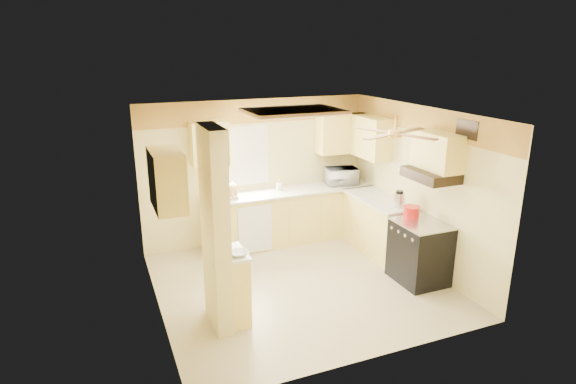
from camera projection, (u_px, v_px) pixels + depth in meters
name	position (u px, v px, depth m)	size (l,w,h in m)	color
floor	(300.00, 284.00, 7.05)	(4.00, 4.00, 0.00)	tan
ceiling	(301.00, 113.00, 6.32)	(4.00, 4.00, 0.00)	white
wall_back	(257.00, 172.00, 8.36)	(4.00, 4.00, 0.00)	#E0CE88
wall_front	(374.00, 257.00, 5.00)	(4.00, 4.00, 0.00)	#E0CE88
wall_left	(153.00, 223.00, 5.96)	(3.80, 3.80, 0.00)	#E0CE88
wall_right	(419.00, 188.00, 7.41)	(3.80, 3.80, 0.00)	#E0CE88
wallpaper_border	(256.00, 111.00, 8.04)	(4.00, 0.02, 0.40)	#ECB645
partition_column	(215.00, 231.00, 5.71)	(0.20, 0.70, 2.50)	#E0CE88
partition_ledge	(235.00, 288.00, 6.02)	(0.25, 0.55, 0.90)	#F9DB7A
ledge_top	(234.00, 253.00, 5.88)	(0.28, 0.58, 0.04)	silver
lower_cabinets_back	(290.00, 217.00, 8.51)	(3.00, 0.60, 0.90)	#F9DB7A
lower_cabinets_right	(378.00, 226.00, 8.07)	(0.60, 1.40, 0.90)	#F9DB7A
countertop_back	(290.00, 191.00, 8.37)	(3.04, 0.64, 0.04)	silver
countertop_right	(379.00, 199.00, 7.93)	(0.64, 1.44, 0.04)	silver
dishwasher_panel	(255.00, 229.00, 7.97)	(0.58, 0.02, 0.80)	white
window	(243.00, 156.00, 8.17)	(0.92, 0.02, 1.02)	white
upper_cab_back_left	(209.00, 143.00, 7.72)	(0.60, 0.35, 0.70)	#F9DB7A
upper_cab_back_right	(341.00, 133.00, 8.60)	(0.90, 0.35, 0.70)	#F9DB7A
upper_cab_right	(369.00, 137.00, 8.28)	(0.35, 1.00, 0.70)	#F9DB7A
upper_cab_left_wall	(167.00, 180.00, 5.62)	(0.35, 0.75, 0.70)	#F9DB7A
upper_cab_over_stove	(437.00, 151.00, 6.66)	(0.35, 0.76, 0.52)	#F9DB7A
stove	(420.00, 252.00, 7.04)	(0.68, 0.77, 0.92)	black
range_hood	(430.00, 175.00, 6.72)	(0.50, 0.76, 0.14)	black
poster_menu	(222.00, 181.00, 5.57)	(0.02, 0.42, 0.57)	black
poster_nashville	(225.00, 233.00, 5.76)	(0.02, 0.42, 0.57)	black
ceiling_light_panel	(294.00, 112.00, 6.81)	(1.35, 0.95, 0.06)	brown
ceiling_fan	(395.00, 133.00, 6.12)	(1.15, 1.15, 0.26)	gold
vent_grate	(467.00, 129.00, 6.30)	(0.02, 0.40, 0.25)	black
microwave	(342.00, 176.00, 8.69)	(0.55, 0.37, 0.30)	white
bowl	(239.00, 253.00, 5.76)	(0.22, 0.22, 0.05)	white
dutch_oven	(411.00, 212.00, 7.10)	(0.25, 0.25, 0.17)	red
kettle	(399.00, 199.00, 7.47)	(0.17, 0.17, 0.26)	silver
dish_rack	(224.00, 193.00, 7.91)	(0.41, 0.31, 0.23)	tan
utensil_crock	(279.00, 187.00, 8.34)	(0.10, 0.10, 0.20)	white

